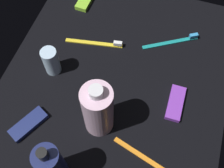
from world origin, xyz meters
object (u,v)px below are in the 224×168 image
lotion_bottle (52,165)px  toothbrush_orange (149,160)px  toothbrush_yellow (97,43)px  snack_bar_navy (28,124)px  snack_bar_purple (175,103)px  deodorant_stick (51,61)px  toothbrush_teal (174,41)px  bodywash_bottle (97,110)px

lotion_bottle → toothbrush_orange: 23.94cm
toothbrush_yellow → snack_bar_navy: 32.10cm
toothbrush_orange → snack_bar_purple: 17.70cm
toothbrush_yellow → snack_bar_navy: bearing=-15.4°
deodorant_stick → toothbrush_orange: deodorant_stick is taller
toothbrush_yellow → toothbrush_orange: 38.75cm
toothbrush_yellow → toothbrush_teal: bearing=109.7°
deodorant_stick → toothbrush_teal: 38.17cm
toothbrush_orange → toothbrush_teal: bearing=-177.3°
deodorant_stick → toothbrush_yellow: size_ratio=0.50×
lotion_bottle → snack_bar_purple: (-27.04, 23.67, -7.48)cm
lotion_bottle → toothbrush_orange: (-9.61, 20.56, -7.62)cm
toothbrush_teal → bodywash_bottle: bearing=-22.3°
bodywash_bottle → deodorant_stick: (-11.74, -18.32, -4.48)cm
lotion_bottle → deodorant_stick: size_ratio=2.09×
bodywash_bottle → snack_bar_navy: 20.47cm
bodywash_bottle → deodorant_stick: bearing=-122.6°
lotion_bottle → toothbrush_teal: lotion_bottle is taller
lotion_bottle → toothbrush_teal: 51.94cm
deodorant_stick → lotion_bottle: bearing=25.7°
toothbrush_yellow → snack_bar_purple: (12.76, 27.40, 0.14)cm
deodorant_stick → toothbrush_yellow: 16.28cm
bodywash_bottle → deodorant_stick: 22.21cm
deodorant_stick → toothbrush_teal: deodorant_stick is taller
bodywash_bottle → toothbrush_orange: 18.25cm
lotion_bottle → bodywash_bottle: (-15.24, 5.35, 0.75)cm
toothbrush_teal → snack_bar_purple: toothbrush_teal is taller
toothbrush_yellow → toothbrush_orange: bearing=38.8°
lotion_bottle → deodorant_stick: bearing=-154.3°
toothbrush_teal → snack_bar_navy: (38.98, -31.02, 0.14)cm
lotion_bottle → snack_bar_navy: size_ratio=1.81×
deodorant_stick → toothbrush_orange: size_ratio=0.51×
toothbrush_teal → toothbrush_orange: 38.27cm
toothbrush_orange → snack_bar_purple: toothbrush_orange is taller
snack_bar_navy → toothbrush_yellow: bearing=-168.3°
bodywash_bottle → toothbrush_yellow: size_ratio=1.10×
toothbrush_orange → snack_bar_purple: size_ratio=1.70×
toothbrush_yellow → bodywash_bottle: bearing=20.3°
toothbrush_yellow → snack_bar_purple: toothbrush_yellow is taller
bodywash_bottle → toothbrush_teal: 36.22cm
snack_bar_purple → snack_bar_navy: bearing=-63.9°
deodorant_stick → snack_bar_purple: (-0.06, 36.64, -3.75)cm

